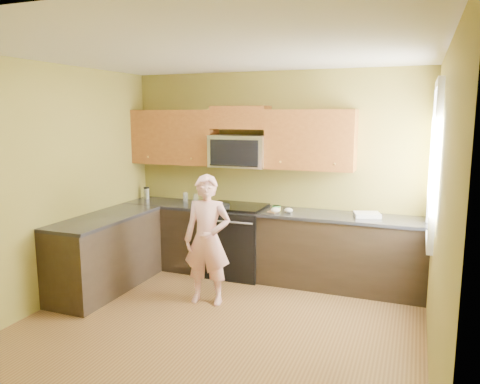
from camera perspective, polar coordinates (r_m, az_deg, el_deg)
The scene contains 27 objects.
floor at distance 4.81m, azimuth -3.52°, elevation -16.87°, with size 4.00×4.00×0.00m, color brown.
ceiling at distance 4.35m, azimuth -3.89°, elevation 16.94°, with size 4.00×4.00×0.00m, color white.
wall_back at distance 6.23m, azimuth 4.04°, elevation 2.24°, with size 4.00×4.00×0.00m, color olive.
wall_front at distance 2.75m, azimuth -21.63°, elevation -7.81°, with size 4.00×4.00×0.00m, color olive.
wall_left at distance 5.52m, azimuth -22.91°, elevation 0.57°, with size 4.00×4.00×0.00m, color olive.
wall_right at distance 3.99m, azimuth 23.39°, elevation -2.64°, with size 4.00×4.00×0.00m, color olive.
cabinet_back_run at distance 6.13m, azimuth 3.11°, elevation -6.55°, with size 4.00×0.60×0.88m, color black.
cabinet_left_run at distance 5.96m, azimuth -16.22°, elevation -7.40°, with size 0.60×1.60×0.88m, color black.
countertop_back at distance 6.01m, azimuth 3.12°, elevation -2.36°, with size 4.00×0.62×0.04m, color black.
countertop_left at distance 5.84m, azimuth -16.35°, elevation -3.09°, with size 0.62×1.60×0.04m, color black.
stove at distance 6.23m, azimuth -0.47°, elevation -5.94°, with size 0.76×0.65×0.95m, color black, non-canonical shape.
microwave at distance 6.16m, azimuth -0.06°, elevation 3.12°, with size 0.76×0.40×0.42m, color silver, non-canonical shape.
upper_cab_left at distance 6.61m, azimuth -7.98°, elevation 3.47°, with size 1.22×0.33×0.75m, color brown, non-canonical shape.
upper_cab_right at distance 5.92m, azimuth 8.58°, elevation 2.76°, with size 1.12×0.33×0.75m, color brown, non-canonical shape.
upper_cab_over_mw at distance 6.16m, azimuth 0.06°, elevation 9.18°, with size 0.76×0.33×0.30m, color brown.
window at distance 5.13m, azimuth 22.93°, elevation 3.33°, with size 0.06×1.06×1.66m, color white, non-canonical shape.
woman at distance 5.26m, azimuth -4.05°, elevation -5.90°, with size 0.54×0.35×1.48m, color #FA7D7E.
frying_pan at distance 5.94m, azimuth -2.44°, elevation -2.02°, with size 0.25×0.43×0.06m, color black, non-canonical shape.
butter_tub at distance 5.96m, azimuth 4.51°, elevation -2.28°, with size 0.11×0.11×0.08m, color #FFF743, non-canonical shape.
toast_slice at distance 5.85m, azimuth 4.12°, elevation -2.44°, with size 0.11×0.11×0.01m, color #B27F47.
napkin_a at distance 5.83m, azimuth 5.99°, elevation -2.28°, with size 0.11×0.12×0.06m, color silver.
napkin_b at distance 5.83m, azimuth 4.41°, elevation -2.22°, with size 0.12×0.13×0.07m, color silver.
dish_towel at distance 5.79m, azimuth 15.39°, elevation -2.71°, with size 0.30×0.24×0.05m, color white.
travel_mug at distance 6.90m, azimuth -11.43°, elevation -0.82°, with size 0.08×0.08×0.17m, color silver, non-canonical shape.
glass_a at distance 6.68m, azimuth -6.73°, elevation -0.52°, with size 0.07×0.07×0.12m, color silver.
glass_b at distance 6.60m, azimuth -6.75°, elevation -0.64°, with size 0.07×0.07×0.12m, color silver.
glass_c at distance 6.51m, azimuth -5.46°, elevation -0.76°, with size 0.07×0.07×0.12m, color silver.
Camera 1 is at (1.81, -3.91, 2.14)m, focal length 34.59 mm.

